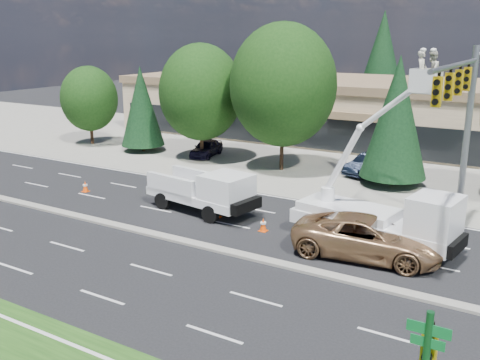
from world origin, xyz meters
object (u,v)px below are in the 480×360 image
Objects in this scene: utility_pickup at (206,195)px; minivan at (368,237)px; signal_mast at (463,113)px; bucket_truck at (386,209)px.

utility_pickup reaches higher than minivan.
signal_mast is 1.13× the size of bucket_truck.
minivan is (-0.38, -1.30, -0.97)m from bucket_truck.
bucket_truck is at bearing -22.30° from minivan.
bucket_truck reaches higher than utility_pickup.
bucket_truck is (9.89, -0.06, 0.88)m from utility_pickup.
minivan is at bearing -97.84° from bucket_truck.
utility_pickup is (-12.26, -2.88, -5.07)m from signal_mast.
signal_mast is 5.64m from bucket_truck.
utility_pickup is 1.01× the size of minivan.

